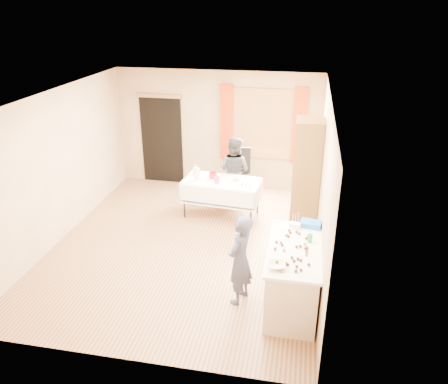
% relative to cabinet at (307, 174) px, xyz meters
% --- Properties ---
extents(floor, '(4.50, 5.50, 0.02)m').
position_rel_cabinet_xyz_m(floor, '(-1.99, -1.21, -1.02)').
color(floor, '#9E7047').
rests_on(floor, ground).
extents(ceiling, '(4.50, 5.50, 0.02)m').
position_rel_cabinet_xyz_m(ceiling, '(-1.99, -1.21, 1.60)').
color(ceiling, white).
rests_on(ceiling, floor).
extents(wall_back, '(4.50, 0.02, 2.60)m').
position_rel_cabinet_xyz_m(wall_back, '(-1.99, 1.55, 0.29)').
color(wall_back, tan).
rests_on(wall_back, floor).
extents(wall_front, '(4.50, 0.02, 2.60)m').
position_rel_cabinet_xyz_m(wall_front, '(-1.99, -3.97, 0.29)').
color(wall_front, tan).
rests_on(wall_front, floor).
extents(wall_left, '(0.02, 5.50, 2.60)m').
position_rel_cabinet_xyz_m(wall_left, '(-4.25, -1.21, 0.29)').
color(wall_left, tan).
rests_on(wall_left, floor).
extents(wall_right, '(0.02, 5.50, 2.60)m').
position_rel_cabinet_xyz_m(wall_right, '(0.27, -1.21, 0.29)').
color(wall_right, tan).
rests_on(wall_right, floor).
extents(window_frame, '(1.32, 0.06, 1.52)m').
position_rel_cabinet_xyz_m(window_frame, '(-0.99, 1.51, 0.49)').
color(window_frame, olive).
rests_on(window_frame, wall_back).
extents(window_pane, '(1.20, 0.02, 1.40)m').
position_rel_cabinet_xyz_m(window_pane, '(-0.99, 1.49, 0.49)').
color(window_pane, white).
rests_on(window_pane, wall_back).
extents(curtain_left, '(0.28, 0.06, 1.65)m').
position_rel_cabinet_xyz_m(curtain_left, '(-1.77, 1.46, 0.49)').
color(curtain_left, '#A83410').
rests_on(curtain_left, wall_back).
extents(curtain_right, '(0.28, 0.06, 1.65)m').
position_rel_cabinet_xyz_m(curtain_right, '(-0.21, 1.46, 0.49)').
color(curtain_right, '#A83410').
rests_on(curtain_right, wall_back).
extents(doorway, '(0.95, 0.04, 2.00)m').
position_rel_cabinet_xyz_m(doorway, '(-3.29, 1.52, -0.01)').
color(doorway, black).
rests_on(doorway, floor).
extents(door_lintel, '(1.05, 0.06, 0.08)m').
position_rel_cabinet_xyz_m(door_lintel, '(-3.29, 1.49, 1.01)').
color(door_lintel, olive).
rests_on(door_lintel, wall_back).
extents(cabinet, '(0.50, 0.60, 2.03)m').
position_rel_cabinet_xyz_m(cabinet, '(0.00, 0.00, 0.00)').
color(cabinet, brown).
rests_on(cabinet, floor).
extents(counter, '(0.71, 1.50, 0.91)m').
position_rel_cabinet_xyz_m(counter, '(-0.10, -2.52, -0.56)').
color(counter, '#C2B1A0').
rests_on(counter, floor).
extents(party_table, '(1.56, 0.90, 0.75)m').
position_rel_cabinet_xyz_m(party_table, '(-1.60, 0.01, -0.57)').
color(party_table, black).
rests_on(party_table, floor).
extents(chair, '(0.53, 0.53, 1.09)m').
position_rel_cabinet_xyz_m(chair, '(-1.37, 0.89, -0.69)').
color(chair, black).
rests_on(chair, floor).
extents(girl, '(0.68, 0.61, 1.34)m').
position_rel_cabinet_xyz_m(girl, '(-0.83, -2.57, -0.34)').
color(girl, '#2C2F4A').
rests_on(girl, floor).
extents(woman, '(1.07, 1.02, 1.43)m').
position_rel_cabinet_xyz_m(woman, '(-1.46, 0.66, -0.30)').
color(woman, black).
rests_on(woman, floor).
extents(soda_can, '(0.08, 0.08, 0.12)m').
position_rel_cabinet_xyz_m(soda_can, '(0.09, -2.33, -0.04)').
color(soda_can, '#188742').
rests_on(soda_can, counter).
extents(mixing_bowl, '(0.31, 0.31, 0.06)m').
position_rel_cabinet_xyz_m(mixing_bowl, '(-0.31, -3.03, -0.07)').
color(mixing_bowl, white).
rests_on(mixing_bowl, counter).
extents(foam_block, '(0.17, 0.14, 0.08)m').
position_rel_cabinet_xyz_m(foam_block, '(-0.13, -1.96, -0.06)').
color(foam_block, white).
rests_on(foam_block, counter).
extents(blue_basket, '(0.33, 0.25, 0.08)m').
position_rel_cabinet_xyz_m(blue_basket, '(0.10, -1.86, -0.06)').
color(blue_basket, blue).
rests_on(blue_basket, counter).
extents(pitcher, '(0.11, 0.11, 0.22)m').
position_rel_cabinet_xyz_m(pitcher, '(-2.07, -0.03, -0.15)').
color(pitcher, silver).
rests_on(pitcher, party_table).
extents(cup_red, '(0.16, 0.16, 0.12)m').
position_rel_cabinet_xyz_m(cup_red, '(-1.79, 0.07, -0.20)').
color(cup_red, red).
rests_on(cup_red, party_table).
extents(cup_rainbow, '(0.18, 0.18, 0.12)m').
position_rel_cabinet_xyz_m(cup_rainbow, '(-1.66, -0.16, -0.20)').
color(cup_rainbow, red).
rests_on(cup_rainbow, party_table).
extents(small_bowl, '(0.22, 0.22, 0.05)m').
position_rel_cabinet_xyz_m(small_bowl, '(-1.31, 0.10, -0.24)').
color(small_bowl, white).
rests_on(small_bowl, party_table).
extents(pastry_tray, '(0.33, 0.28, 0.02)m').
position_rel_cabinet_xyz_m(pastry_tray, '(-1.09, -0.14, -0.25)').
color(pastry_tray, white).
rests_on(pastry_tray, party_table).
extents(bottle, '(0.09, 0.10, 0.19)m').
position_rel_cabinet_xyz_m(bottle, '(-2.18, 0.26, -0.17)').
color(bottle, white).
rests_on(bottle, party_table).
extents(cake_balls, '(0.49, 1.08, 0.04)m').
position_rel_cabinet_xyz_m(cake_balls, '(-0.11, -2.61, -0.08)').
color(cake_balls, '#3F2314').
rests_on(cake_balls, counter).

